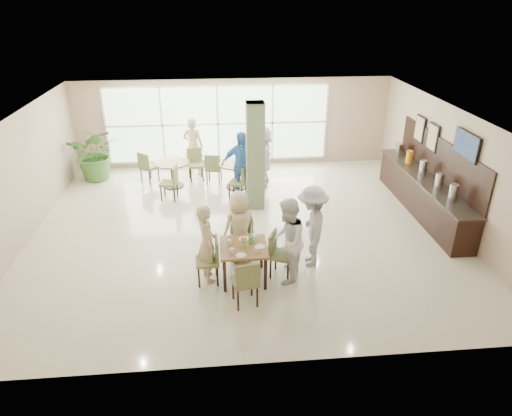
{
  "coord_description": "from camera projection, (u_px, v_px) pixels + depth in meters",
  "views": [
    {
      "loc": [
        -0.59,
        -9.83,
        5.24
      ],
      "look_at": [
        0.2,
        -1.2,
        1.1
      ],
      "focal_mm": 32.0,
      "sensor_mm": 36.0,
      "label": 1
    }
  ],
  "objects": [
    {
      "name": "potted_plant",
      "position": [
        96.0,
        153.0,
        13.68
      ],
      "size": [
        1.52,
        1.52,
        1.65
      ],
      "primitive_type": "imported",
      "rotation": [
        0.0,
        0.0,
        -0.02
      ],
      "color": "#3D6F2C",
      "rests_on": "ground"
    },
    {
      "name": "column",
      "position": [
        255.0,
        157.0,
        11.65
      ],
      "size": [
        0.45,
        0.45,
        2.8
      ],
      "primitive_type": "cube",
      "color": "#606A4A",
      "rests_on": "ground"
    },
    {
      "name": "round_table_right",
      "position": [
        236.0,
        170.0,
        13.21
      ],
      "size": [
        1.01,
        1.01,
        0.75
      ],
      "color": "brown",
      "rests_on": "ground"
    },
    {
      "name": "chairs_table_left",
      "position": [
        171.0,
        171.0,
        13.28
      ],
      "size": [
        1.96,
        1.91,
        0.95
      ],
      "color": "#616F3D",
      "rests_on": "ground"
    },
    {
      "name": "buffet_counter",
      "position": [
        424.0,
        192.0,
        11.74
      ],
      "size": [
        0.64,
        4.7,
        1.95
      ],
      "color": "black",
      "rests_on": "ground"
    },
    {
      "name": "main_table",
      "position": [
        244.0,
        251.0,
        8.89
      ],
      "size": [
        0.92,
        0.92,
        0.75
      ],
      "color": "brown",
      "rests_on": "ground"
    },
    {
      "name": "tabletop_clutter",
      "position": [
        245.0,
        244.0,
        8.81
      ],
      "size": [
        0.73,
        0.82,
        0.21
      ],
      "color": "white",
      "rests_on": "main_table"
    },
    {
      "name": "adult_a",
      "position": [
        241.0,
        166.0,
        12.34
      ],
      "size": [
        1.26,
        0.95,
        1.9
      ],
      "primitive_type": "imported",
      "rotation": [
        0.0,
        0.0,
        -0.31
      ],
      "color": "#427AC6",
      "rests_on": "ground"
    },
    {
      "name": "adult_b",
      "position": [
        263.0,
        156.0,
        13.23
      ],
      "size": [
        1.1,
        1.78,
        1.78
      ],
      "primitive_type": "imported",
      "rotation": [
        0.0,
        0.0,
        -1.82
      ],
      "color": "white",
      "rests_on": "ground"
    },
    {
      "name": "round_table_left",
      "position": [
        172.0,
        168.0,
        13.29
      ],
      "size": [
        1.03,
        1.03,
        0.75
      ],
      "color": "brown",
      "rests_on": "ground"
    },
    {
      "name": "chairs_main_table",
      "position": [
        244.0,
        258.0,
        8.99
      ],
      "size": [
        2.02,
        2.1,
        0.95
      ],
      "color": "#616F3D",
      "rests_on": "ground"
    },
    {
      "name": "room_shell",
      "position": [
        242.0,
        162.0,
        10.4
      ],
      "size": [
        10.0,
        10.0,
        10.0
      ],
      "color": "white",
      "rests_on": "ground"
    },
    {
      "name": "window_bank",
      "position": [
        218.0,
        124.0,
        14.5
      ],
      "size": [
        7.0,
        0.04,
        7.0
      ],
      "color": "silver",
      "rests_on": "ground"
    },
    {
      "name": "teen_left",
      "position": [
        207.0,
        243.0,
        8.85
      ],
      "size": [
        0.54,
        0.68,
        1.62
      ],
      "primitive_type": "imported",
      "rotation": [
        0.0,
        0.0,
        1.87
      ],
      "color": "tan",
      "rests_on": "ground"
    },
    {
      "name": "teen_right",
      "position": [
        287.0,
        241.0,
        8.8
      ],
      "size": [
        0.87,
        1.0,
        1.74
      ],
      "primitive_type": "imported",
      "rotation": [
        0.0,
        0.0,
        -1.86
      ],
      "color": "white",
      "rests_on": "ground"
    },
    {
      "name": "teen_standing",
      "position": [
        312.0,
        226.0,
        9.35
      ],
      "size": [
        0.78,
        1.2,
        1.74
      ],
      "primitive_type": "imported",
      "rotation": [
        0.0,
        0.0,
        -1.69
      ],
      "color": "#A0A0A2",
      "rests_on": "ground"
    },
    {
      "name": "chairs_table_right",
      "position": [
        236.0,
        172.0,
        13.21
      ],
      "size": [
        1.86,
        1.76,
        0.95
      ],
      "color": "#616F3D",
      "rests_on": "ground"
    },
    {
      "name": "adult_standing",
      "position": [
        193.0,
        146.0,
        14.05
      ],
      "size": [
        0.77,
        0.64,
        1.81
      ],
      "primitive_type": "imported",
      "rotation": [
        0.0,
        0.0,
        2.76
      ],
      "color": "tan",
      "rests_on": "ground"
    },
    {
      "name": "wall_tv",
      "position": [
        467.0,
        145.0,
        10.08
      ],
      "size": [
        0.06,
        1.0,
        0.58
      ],
      "color": "black",
      "rests_on": "ground"
    },
    {
      "name": "ground",
      "position": [
        243.0,
        228.0,
        11.14
      ],
      "size": [
        10.0,
        10.0,
        0.0
      ],
      "primitive_type": "plane",
      "color": "beige",
      "rests_on": "ground"
    },
    {
      "name": "framed_art_b",
      "position": [
        420.0,
        129.0,
        12.37
      ],
      "size": [
        0.05,
        0.55,
        0.7
      ],
      "color": "black",
      "rests_on": "ground"
    },
    {
      "name": "framed_art_a",
      "position": [
        433.0,
        137.0,
        11.65
      ],
      "size": [
        0.05,
        0.55,
        0.7
      ],
      "color": "black",
      "rests_on": "ground"
    },
    {
      "name": "teen_far",
      "position": [
        240.0,
        227.0,
        9.51
      ],
      "size": [
        0.87,
        0.7,
        1.57
      ],
      "primitive_type": "imported",
      "rotation": [
        0.0,
        0.0,
        3.57
      ],
      "color": "tan",
      "rests_on": "ground"
    }
  ]
}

